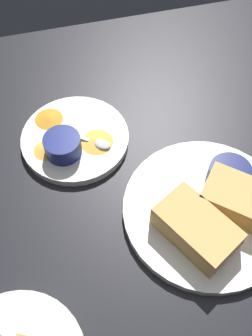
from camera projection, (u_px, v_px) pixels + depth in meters
The scene contains 10 objects.
ground_plane at pixel (149, 223), 67.47cm from camera, with size 110.00×110.00×3.00cm, color black.
plate_sandwich_main at pixel (206, 210), 66.22cm from camera, with size 28.55×28.55×1.60cm, color white.
sandwich_half_near at pixel (196, 228), 60.94cm from camera, with size 15.05×12.87×4.80cm.
sandwich_half_far at pixel (242, 201), 63.59cm from camera, with size 14.31×14.77×4.80cm.
ramekin_dark_sauce at pixel (229, 176), 66.43cm from camera, with size 7.32×7.32×4.23cm.
spoon_by_dark_ramekin at pixel (205, 202), 65.84cm from camera, with size 6.15×9.32×0.80cm.
plate_chips_companion at pixel (75, 139), 74.75cm from camera, with size 20.68×20.68×1.60cm, color white.
ramekin_light_gravy at pixel (63, 145), 70.39cm from camera, with size 6.81×6.81×3.74cm.
spoon_by_gravy_ramekin at pixel (96, 142), 72.79cm from camera, with size 7.21×8.71×0.80cm.
plantain_chip_scatter at pixel (68, 135), 73.79cm from camera, with size 15.49×16.74×0.60cm.
Camera 1 is at (-27.12, 11.14, 60.14)cm, focal length 41.39 mm.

